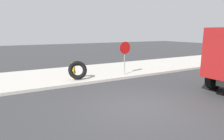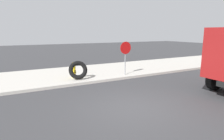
% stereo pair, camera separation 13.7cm
% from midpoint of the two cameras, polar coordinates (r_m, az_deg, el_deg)
% --- Properties ---
extents(ground_plane, '(80.00, 80.00, 0.00)m').
position_cam_midpoint_polar(ground_plane, '(7.39, 7.23, -11.25)').
color(ground_plane, '#38383A').
extents(sidewalk_curb, '(36.00, 5.00, 0.15)m').
position_cam_midpoint_polar(sidewalk_curb, '(12.98, -9.56, -1.11)').
color(sidewalk_curb, '#BCB7AD').
rests_on(sidewalk_curb, ground).
extents(fire_hydrant, '(0.25, 0.56, 0.93)m').
position_cam_midpoint_polar(fire_hydrant, '(11.51, -10.92, 0.16)').
color(fire_hydrant, yellow).
rests_on(fire_hydrant, sidewalk_curb).
extents(loose_tire, '(1.15, 0.75, 1.08)m').
position_cam_midpoint_polar(loose_tire, '(11.05, -9.66, -0.02)').
color(loose_tire, black).
rests_on(loose_tire, sidewalk_curb).
extents(stop_sign, '(0.76, 0.08, 2.08)m').
position_cam_midpoint_polar(stop_sign, '(12.01, 4.33, 5.34)').
color(stop_sign, gray).
rests_on(stop_sign, sidewalk_curb).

